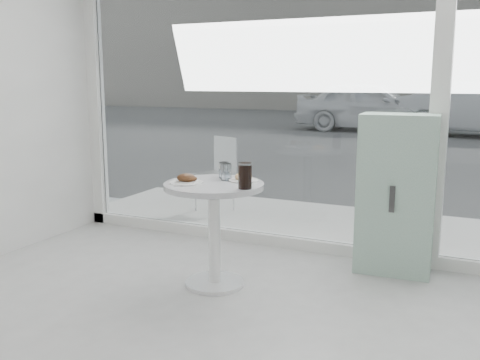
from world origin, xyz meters
The scene contains 13 objects.
storefront centered at (0.07, 3.00, 1.71)m, with size 5.00×0.14×3.00m.
main_table centered at (-0.50, 1.90, 0.55)m, with size 0.72×0.72×0.77m.
patio_deck centered at (0.00, 3.80, 0.03)m, with size 5.60×1.60×0.05m, color silver.
street centered at (0.00, 16.00, 0.00)m, with size 40.00×24.00×0.00m, color #3A3A3A.
far_building centered at (0.00, 25.00, 4.00)m, with size 40.00×2.00×8.00m, color gray.
mint_cabinet centered at (0.64, 2.78, 0.62)m, with size 0.59×0.42×1.24m.
patio_chair centered at (-1.45, 3.83, 0.52)m, with size 0.45×0.45×0.82m.
car_white centered at (-1.94, 14.59, 0.74)m, with size 1.76×4.36×1.49m, color white.
plate_fritter centered at (-0.67, 1.81, 0.80)m, with size 0.24×0.24×0.07m.
plate_donut centered at (-0.34, 2.05, 0.79)m, with size 0.22×0.22×0.05m.
water_tumbler_a centered at (-0.53, 2.11, 0.82)m, with size 0.07×0.07×0.12m.
water_tumbler_b centered at (-0.47, 2.04, 0.82)m, with size 0.08×0.08×0.12m.
cola_glass centered at (-0.21, 1.81, 0.86)m, with size 0.09×0.09×0.18m.
Camera 1 is at (1.26, -1.42, 1.50)m, focal length 40.00 mm.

